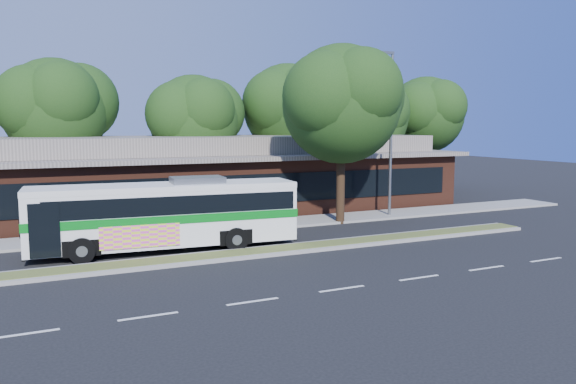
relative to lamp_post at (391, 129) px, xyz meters
name	(u,v)px	position (x,y,z in m)	size (l,w,h in m)	color
ground	(277,256)	(-9.56, -6.00, -4.90)	(120.00, 120.00, 0.00)	black
median_strip	(271,251)	(-9.56, -5.40, -4.83)	(26.00, 1.10, 0.15)	#455A26
sidewalk	(224,228)	(-9.56, 0.40, -4.84)	(44.00, 2.60, 0.12)	gray
plaza_building	(188,175)	(-9.56, 6.99, -2.77)	(33.20, 11.20, 4.45)	#4F2618
lamp_post	(391,129)	(0.00, 0.00, 0.00)	(0.93, 0.18, 9.07)	slate
tree_bg_b	(63,107)	(-16.13, 10.14, 1.24)	(6.69, 6.00, 9.00)	black
tree_bg_c	(200,117)	(-8.16, 9.13, 0.69)	(6.24, 5.60, 8.26)	black
tree_bg_d	(293,106)	(-1.12, 10.15, 1.52)	(6.91, 6.20, 9.37)	black
tree_bg_e	(372,117)	(4.85, 9.14, 0.84)	(6.47, 5.80, 8.50)	black
tree_bg_f	(429,113)	(10.87, 10.14, 1.16)	(6.69, 6.00, 8.92)	black
transit_bus	(167,210)	(-13.22, -3.25, -3.24)	(10.77, 3.14, 2.98)	white
sidewalk_tree	(347,102)	(-3.13, -0.55, 1.41)	(6.78, 6.08, 9.21)	black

